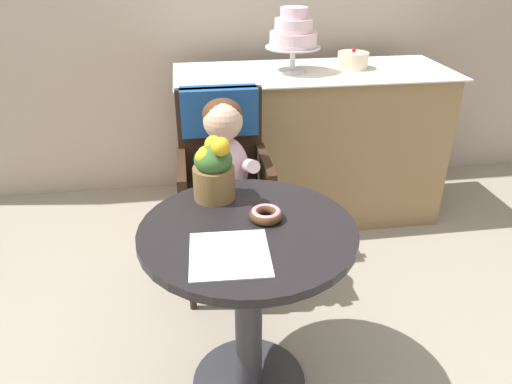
# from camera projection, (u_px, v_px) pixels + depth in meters

# --- Properties ---
(ground_plane) EXTENTS (8.00, 8.00, 0.00)m
(ground_plane) POSITION_uv_depth(u_px,v_px,m) (249.00, 383.00, 1.92)
(ground_plane) COLOR gray
(cafe_table) EXTENTS (0.72, 0.72, 0.72)m
(cafe_table) POSITION_uv_depth(u_px,v_px,m) (248.00, 280.00, 1.69)
(cafe_table) COLOR black
(cafe_table) RESTS_ON ground
(wicker_chair) EXTENTS (0.42, 0.45, 0.95)m
(wicker_chair) POSITION_uv_depth(u_px,v_px,m) (222.00, 159.00, 2.28)
(wicker_chair) COLOR #332114
(wicker_chair) RESTS_ON ground
(seated_child) EXTENTS (0.27, 0.32, 0.73)m
(seated_child) POSITION_uv_depth(u_px,v_px,m) (225.00, 165.00, 2.13)
(seated_child) COLOR silver
(seated_child) RESTS_ON ground
(paper_napkin) EXTENTS (0.25, 0.26, 0.00)m
(paper_napkin) POSITION_uv_depth(u_px,v_px,m) (230.00, 254.00, 1.45)
(paper_napkin) COLOR white
(paper_napkin) RESTS_ON cafe_table
(donut_front) EXTENTS (0.11, 0.11, 0.04)m
(donut_front) POSITION_uv_depth(u_px,v_px,m) (266.00, 214.00, 1.63)
(donut_front) COLOR #4C2D19
(donut_front) RESTS_ON cafe_table
(flower_vase) EXTENTS (0.15, 0.15, 0.25)m
(flower_vase) POSITION_uv_depth(u_px,v_px,m) (214.00, 169.00, 1.72)
(flower_vase) COLOR brown
(flower_vase) RESTS_ON cafe_table
(display_counter) EXTENTS (1.56, 0.62, 0.90)m
(display_counter) POSITION_uv_depth(u_px,v_px,m) (310.00, 145.00, 2.92)
(display_counter) COLOR #93754C
(display_counter) RESTS_ON ground
(tiered_cake_stand) EXTENTS (0.30, 0.30, 0.34)m
(tiered_cake_stand) POSITION_uv_depth(u_px,v_px,m) (293.00, 34.00, 2.61)
(tiered_cake_stand) COLOR silver
(tiered_cake_stand) RESTS_ON display_counter
(round_layer_cake) EXTENTS (0.17, 0.17, 0.11)m
(round_layer_cake) POSITION_uv_depth(u_px,v_px,m) (353.00, 60.00, 2.75)
(round_layer_cake) COLOR beige
(round_layer_cake) RESTS_ON display_counter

